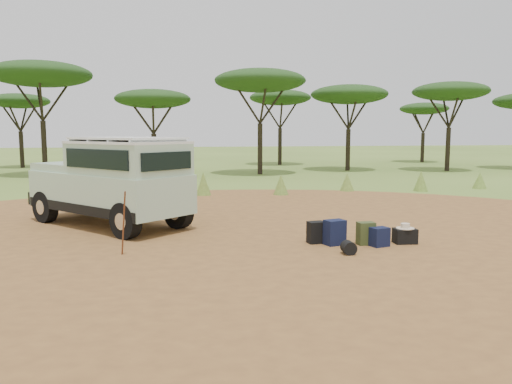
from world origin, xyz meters
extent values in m
plane|color=#567328|center=(0.00, 0.00, 0.00)|extent=(140.00, 140.00, 0.00)
cylinder|color=brown|center=(0.00, 0.00, 0.00)|extent=(23.00, 23.00, 0.01)
cone|color=#567328|center=(-6.00, 8.30, 0.42)|extent=(0.60, 0.60, 0.85)
cone|color=#567328|center=(-3.00, 9.20, 0.35)|extent=(0.60, 0.60, 0.70)
cone|color=#567328|center=(0.00, 8.80, 0.45)|extent=(0.60, 0.60, 0.90)
cone|color=#567328|center=(3.00, 8.40, 0.40)|extent=(0.60, 0.60, 0.80)
cone|color=#567328|center=(6.00, 9.10, 0.38)|extent=(0.60, 0.60, 0.75)
cone|color=#567328|center=(9.00, 8.50, 0.42)|extent=(0.60, 0.60, 0.85)
cone|color=#567328|center=(12.00, 8.90, 0.35)|extent=(0.60, 0.60, 0.70)
cylinder|color=black|center=(-8.00, 19.00, 1.53)|extent=(0.28, 0.28, 3.06)
ellipsoid|color=#153A15|center=(-8.00, 19.00, 5.58)|extent=(5.50, 5.50, 1.38)
cylinder|color=black|center=(-2.00, 18.20, 1.17)|extent=(0.28, 0.28, 2.34)
ellipsoid|color=#153A15|center=(-2.00, 18.20, 4.26)|extent=(4.20, 4.20, 1.05)
cylinder|color=black|center=(4.00, 17.80, 1.46)|extent=(0.28, 0.28, 2.93)
ellipsoid|color=#153A15|center=(4.00, 17.80, 5.33)|extent=(5.20, 5.20, 1.30)
cylinder|color=black|center=(10.00, 19.50, 1.30)|extent=(0.28, 0.28, 2.61)
ellipsoid|color=#153A15|center=(10.00, 19.50, 4.76)|extent=(4.80, 4.80, 1.20)
cylinder|color=black|center=(16.00, 18.00, 1.35)|extent=(0.28, 0.28, 2.70)
ellipsoid|color=#153A15|center=(16.00, 18.00, 4.92)|extent=(4.60, 4.60, 1.15)
cylinder|color=black|center=(-11.00, 26.00, 1.24)|extent=(0.28, 0.28, 2.48)
ellipsoid|color=#153A15|center=(-11.00, 26.00, 4.51)|extent=(4.00, 4.00, 1.00)
cylinder|color=black|center=(7.00, 25.50, 1.35)|extent=(0.28, 0.28, 2.70)
ellipsoid|color=#153A15|center=(7.00, 25.50, 4.92)|extent=(4.50, 4.50, 1.12)
cylinder|color=black|center=(19.00, 26.50, 1.17)|extent=(0.28, 0.28, 2.34)
ellipsoid|color=#153A15|center=(19.00, 26.50, 4.26)|extent=(3.80, 3.80, 0.95)
cube|color=#A5C1A4|center=(-2.94, 3.02, 0.92)|extent=(4.47, 4.70, 0.97)
cube|color=black|center=(-2.94, 3.02, 0.55)|extent=(4.44, 4.66, 0.25)
cube|color=#A5C1A4|center=(-2.39, 2.40, 1.79)|extent=(3.26, 3.34, 0.77)
cube|color=silver|center=(-2.39, 2.40, 2.20)|extent=(3.28, 3.37, 0.06)
cube|color=silver|center=(-2.39, 2.40, 2.30)|extent=(3.05, 3.12, 0.05)
cube|color=#A5C1A4|center=(-3.90, 4.11, 1.51)|extent=(2.46, 2.45, 0.20)
cube|color=black|center=(-3.33, 3.46, 1.83)|extent=(1.28, 1.16, 0.54)
cube|color=black|center=(-3.09, 1.79, 1.83)|extent=(1.64, 1.84, 0.46)
cube|color=black|center=(-1.70, 3.02, 1.83)|extent=(1.64, 1.84, 0.46)
cube|color=black|center=(-1.43, 1.32, 1.79)|extent=(1.17, 1.04, 0.42)
cube|color=black|center=(-4.51, 4.79, 0.61)|extent=(1.48, 1.34, 0.35)
cylinder|color=black|center=(-4.59, 4.88, 1.43)|extent=(1.04, 0.93, 0.07)
cylinder|color=black|center=(-4.59, 4.88, 0.89)|extent=(1.04, 0.93, 0.07)
cylinder|color=silver|center=(-4.82, 4.71, 1.23)|extent=(0.22, 0.20, 0.23)
cylinder|color=silver|center=(-4.39, 5.09, 1.23)|extent=(0.22, 0.20, 0.23)
cube|color=silver|center=(-4.56, 4.85, 0.74)|extent=(0.35, 0.32, 0.12)
cylinder|color=black|center=(-2.60, 3.99, 1.71)|extent=(0.12, 0.12, 0.84)
cylinder|color=black|center=(-4.71, 3.78, 0.43)|extent=(0.79, 0.83, 0.86)
cylinder|color=black|center=(-3.48, 4.87, 0.43)|extent=(0.79, 0.83, 0.86)
cylinder|color=black|center=(-2.40, 1.17, 0.43)|extent=(0.79, 0.83, 0.86)
cylinder|color=black|center=(-1.17, 2.27, 0.43)|extent=(0.79, 0.83, 0.86)
cylinder|color=#612917|center=(-2.32, -0.44, 0.66)|extent=(0.16, 0.26, 1.31)
cube|color=black|center=(1.78, -0.06, 0.25)|extent=(0.39, 0.30, 0.49)
cube|color=#111535|center=(2.13, -0.29, 0.28)|extent=(0.49, 0.40, 0.56)
cube|color=#33431F|center=(2.81, -0.40, 0.25)|extent=(0.37, 0.27, 0.50)
cube|color=#111535|center=(3.03, -0.61, 0.21)|extent=(0.43, 0.37, 0.42)
cube|color=black|center=(3.72, -0.43, 0.17)|extent=(0.50, 0.37, 0.34)
cylinder|color=black|center=(2.13, -1.14, 0.14)|extent=(0.29, 0.29, 0.27)
cylinder|color=beige|center=(3.72, -0.43, 0.35)|extent=(0.40, 0.40, 0.02)
cylinder|color=beige|center=(3.72, -0.43, 0.40)|extent=(0.20, 0.20, 0.10)
camera|label=1|loc=(-1.52, -10.49, 2.48)|focal=35.00mm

